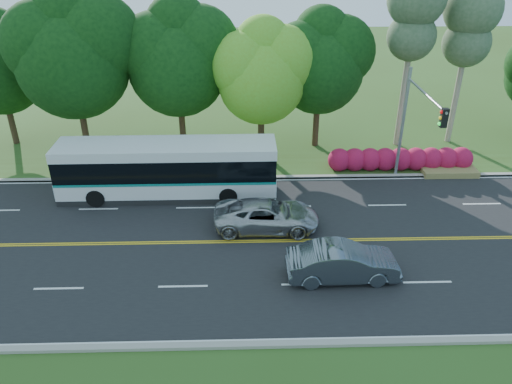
{
  "coord_description": "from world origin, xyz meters",
  "views": [
    {
      "loc": [
        -3.22,
        -21.16,
        14.25
      ],
      "look_at": [
        -2.59,
        2.0,
        1.79
      ],
      "focal_mm": 35.0,
      "sensor_mm": 36.0,
      "label": 1
    }
  ],
  "objects_px": {
    "traffic_signal": "(415,117)",
    "transit_bus": "(167,170)",
    "sedan": "(343,262)",
    "suv": "(267,215)"
  },
  "relations": [
    {
      "from": "transit_bus",
      "to": "suv",
      "type": "relative_size",
      "value": 2.28
    },
    {
      "from": "sedan",
      "to": "suv",
      "type": "height_order",
      "value": "sedan"
    },
    {
      "from": "sedan",
      "to": "suv",
      "type": "xyz_separation_m",
      "value": [
        -3.22,
        4.32,
        -0.06
      ]
    },
    {
      "from": "traffic_signal",
      "to": "transit_bus",
      "type": "height_order",
      "value": "traffic_signal"
    },
    {
      "from": "suv",
      "to": "transit_bus",
      "type": "bearing_deg",
      "value": 56.95
    },
    {
      "from": "transit_bus",
      "to": "sedan",
      "type": "height_order",
      "value": "transit_bus"
    },
    {
      "from": "traffic_signal",
      "to": "sedan",
      "type": "distance_m",
      "value": 10.69
    },
    {
      "from": "traffic_signal",
      "to": "transit_bus",
      "type": "xyz_separation_m",
      "value": [
        -14.17,
        -0.29,
        -3.03
      ]
    },
    {
      "from": "transit_bus",
      "to": "traffic_signal",
      "type": "bearing_deg",
      "value": 0.86
    },
    {
      "from": "suv",
      "to": "traffic_signal",
      "type": "bearing_deg",
      "value": -63.0
    }
  ]
}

